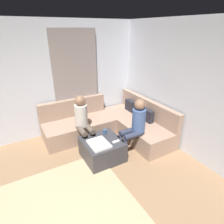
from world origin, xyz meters
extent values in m
cube|color=silver|center=(-2.94, 0.00, 1.35)|extent=(0.12, 6.00, 2.70)
cube|color=gray|center=(-2.84, 1.30, 1.25)|extent=(0.06, 1.10, 2.50)
cube|color=#9E7F6B|center=(-1.78, 2.41, 0.21)|extent=(2.10, 0.85, 0.42)
cube|color=#9E7F6B|center=(-1.78, 2.76, 0.65)|extent=(2.10, 0.14, 0.45)
cube|color=#9E7F6B|center=(-2.41, 1.13, 0.21)|extent=(0.85, 1.70, 0.42)
cube|color=#9E7F6B|center=(-2.76, 1.13, 0.65)|extent=(0.14, 1.70, 0.45)
cube|color=#26262D|center=(-2.28, 2.58, 0.54)|extent=(0.36, 0.12, 0.36)
cube|color=#26262D|center=(-1.58, 2.58, 0.54)|extent=(0.36, 0.12, 0.36)
cube|color=#333338|center=(-1.34, 1.23, 0.21)|extent=(0.76, 0.76, 0.42)
cube|color=white|center=(-1.24, 1.11, 0.44)|extent=(0.44, 0.36, 0.04)
cylinder|color=#334C72|center=(-1.56, 1.41, 0.47)|extent=(0.08, 0.08, 0.10)
cube|color=white|center=(-1.16, 1.45, 0.43)|extent=(0.05, 0.15, 0.02)
cylinder|color=#2D3347|center=(-1.12, 1.63, 0.21)|extent=(0.12, 0.12, 0.42)
cylinder|color=#2D3347|center=(-1.30, 1.63, 0.21)|extent=(0.12, 0.12, 0.42)
cylinder|color=#2D3347|center=(-1.12, 1.83, 0.48)|extent=(0.12, 0.40, 0.12)
cylinder|color=#2D3347|center=(-1.30, 1.83, 0.48)|extent=(0.12, 0.40, 0.12)
cylinder|color=#3F598C|center=(-1.21, 2.03, 0.73)|extent=(0.28, 0.28, 0.50)
sphere|color=#8C664C|center=(-1.21, 2.03, 1.09)|extent=(0.22, 0.22, 0.22)
cylinder|color=brown|center=(-1.63, 1.16, 0.21)|extent=(0.12, 0.12, 0.42)
cylinder|color=brown|center=(-1.63, 0.98, 0.21)|extent=(0.12, 0.12, 0.42)
cylinder|color=brown|center=(-1.83, 1.16, 0.48)|extent=(0.40, 0.12, 0.12)
cylinder|color=brown|center=(-1.83, 0.98, 0.48)|extent=(0.40, 0.12, 0.12)
cylinder|color=beige|center=(-2.03, 1.07, 0.73)|extent=(0.28, 0.28, 0.50)
sphere|color=#8C664C|center=(-2.03, 1.07, 1.09)|extent=(0.22, 0.22, 0.22)
camera|label=1|loc=(1.54, -0.19, 2.50)|focal=30.01mm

